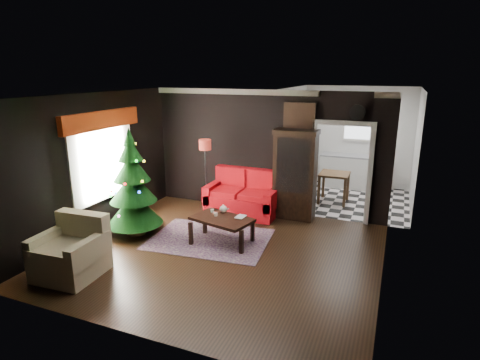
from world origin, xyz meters
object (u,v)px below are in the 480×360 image
at_px(teapot, 223,209).
at_px(floor_lamp, 206,177).
at_px(wall_clock, 357,112).
at_px(kitchen_table, 334,188).
at_px(coffee_table, 222,230).
at_px(armchair, 69,249).
at_px(loveseat, 243,193).
at_px(christmas_tree, 133,184).
at_px(curio_cabinet, 295,177).

bearing_deg(teapot, floor_lamp, 129.23).
xyz_separation_m(wall_clock, kitchen_table, (-0.55, 1.25, -2.00)).
distance_m(floor_lamp, coffee_table, 1.92).
distance_m(wall_clock, kitchen_table, 2.43).
distance_m(armchair, teapot, 2.84).
xyz_separation_m(loveseat, teapot, (0.14, -1.38, 0.10)).
relative_size(floor_lamp, christmas_tree, 0.84).
xyz_separation_m(teapot, kitchen_table, (1.66, 3.03, -0.22)).
relative_size(armchair, wall_clock, 3.12).
bearing_deg(coffee_table, floor_lamp, 126.09).
bearing_deg(curio_cabinet, floor_lamp, -169.01).
height_order(curio_cabinet, armchair, curio_cabinet).
xyz_separation_m(floor_lamp, coffee_table, (1.08, -1.48, -0.57)).
relative_size(loveseat, kitchen_table, 2.27).
bearing_deg(curio_cabinet, coffee_table, -116.22).
bearing_deg(teapot, curio_cabinet, 57.71).
height_order(armchair, teapot, armchair).
xyz_separation_m(curio_cabinet, floor_lamp, (-2.00, -0.39, -0.12)).
relative_size(floor_lamp, armchair, 1.76).
height_order(coffee_table, kitchen_table, kitchen_table).
xyz_separation_m(curio_cabinet, kitchen_table, (0.65, 1.43, -0.57)).
bearing_deg(floor_lamp, christmas_tree, -112.86).
xyz_separation_m(loveseat, armchair, (-1.52, -3.68, -0.04)).
bearing_deg(curio_cabinet, christmas_tree, -142.22).
relative_size(loveseat, wall_clock, 5.31).
bearing_deg(kitchen_table, curio_cabinet, -114.44).
distance_m(loveseat, christmas_tree, 2.52).
bearing_deg(kitchen_table, loveseat, -137.49).
bearing_deg(loveseat, kitchen_table, 42.51).
relative_size(christmas_tree, wall_clock, 6.54).
height_order(curio_cabinet, teapot, curio_cabinet).
distance_m(loveseat, kitchen_table, 2.45).
height_order(floor_lamp, christmas_tree, christmas_tree).
relative_size(christmas_tree, coffee_table, 1.87).
xyz_separation_m(curio_cabinet, armchair, (-2.67, -3.90, -0.49)).
height_order(teapot, kitchen_table, kitchen_table).
xyz_separation_m(teapot, wall_clock, (2.21, 1.78, 1.78)).
bearing_deg(loveseat, wall_clock, 9.66).
relative_size(floor_lamp, kitchen_table, 2.34).
height_order(curio_cabinet, floor_lamp, curio_cabinet).
bearing_deg(teapot, armchair, -125.88).
distance_m(floor_lamp, kitchen_table, 3.24).
bearing_deg(floor_lamp, armchair, -100.86).
height_order(curio_cabinet, coffee_table, curio_cabinet).
distance_m(floor_lamp, wall_clock, 3.60).
bearing_deg(curio_cabinet, teapot, -122.29).
xyz_separation_m(christmas_tree, wall_clock, (3.93, 2.29, 1.33)).
xyz_separation_m(floor_lamp, kitchen_table, (2.65, 1.82, -0.45)).
xyz_separation_m(loveseat, curio_cabinet, (1.15, 0.22, 0.45)).
distance_m(christmas_tree, coffee_table, 1.99).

